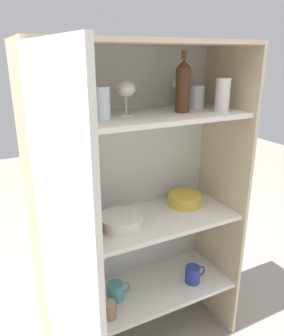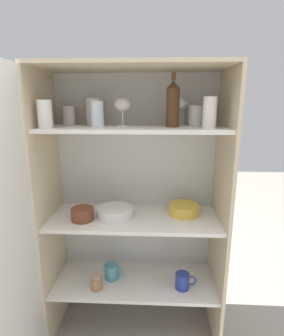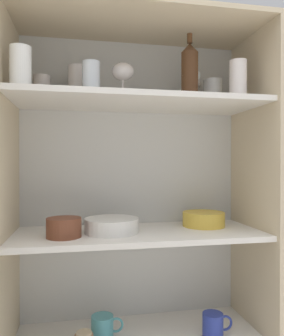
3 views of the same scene
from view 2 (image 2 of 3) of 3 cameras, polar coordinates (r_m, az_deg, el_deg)
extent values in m
cube|color=silver|center=(1.65, -1.21, -6.95)|extent=(0.96, 0.02, 1.50)
cube|color=#CCB793|center=(1.58, -19.28, -8.70)|extent=(0.02, 0.39, 1.50)
cube|color=#CCB793|center=(1.51, 16.68, -9.49)|extent=(0.02, 0.39, 1.50)
cube|color=#CCB793|center=(1.36, -1.96, 21.21)|extent=(0.96, 0.39, 0.02)
cube|color=silver|center=(1.70, -1.60, -23.32)|extent=(0.93, 0.36, 0.02)
cube|color=silver|center=(1.49, -1.70, -10.93)|extent=(0.93, 0.36, 0.02)
cube|color=silver|center=(1.36, -1.85, 8.60)|extent=(0.93, 0.36, 0.02)
cube|color=silver|center=(1.22, -26.52, -16.35)|extent=(0.06, 0.48, 1.50)
cylinder|color=silver|center=(1.29, 14.48, 11.59)|extent=(0.06, 0.06, 0.15)
cylinder|color=white|center=(1.36, -9.71, 11.51)|extent=(0.06, 0.06, 0.13)
cylinder|color=silver|center=(1.53, -15.61, 10.96)|extent=(0.07, 0.07, 0.10)
cylinder|color=silver|center=(1.49, -10.52, 12.00)|extent=(0.08, 0.08, 0.14)
cylinder|color=white|center=(1.42, 11.58, 11.10)|extent=(0.08, 0.08, 0.11)
cylinder|color=white|center=(1.33, -20.38, 10.93)|extent=(0.07, 0.07, 0.13)
cylinder|color=white|center=(1.41, 7.72, 9.22)|extent=(0.08, 0.08, 0.01)
cylinder|color=white|center=(1.41, 7.78, 11.00)|extent=(0.01, 0.01, 0.08)
ellipsoid|color=white|center=(1.41, 7.88, 13.90)|extent=(0.08, 0.08, 0.06)
cylinder|color=silver|center=(1.38, -4.23, 9.21)|extent=(0.06, 0.06, 0.01)
cylinder|color=silver|center=(1.38, -4.25, 10.80)|extent=(0.01, 0.01, 0.07)
ellipsoid|color=silver|center=(1.38, -4.31, 13.67)|extent=(0.08, 0.08, 0.07)
cylinder|color=silver|center=(1.49, 8.84, 9.42)|extent=(0.06, 0.06, 0.01)
cylinder|color=silver|center=(1.49, 8.90, 10.90)|extent=(0.01, 0.01, 0.07)
ellipsoid|color=silver|center=(1.48, 8.99, 13.27)|extent=(0.06, 0.06, 0.05)
cylinder|color=#4C2D19|center=(1.34, 6.69, 12.86)|extent=(0.07, 0.07, 0.19)
cone|color=#4C2D19|center=(1.34, 6.83, 17.63)|extent=(0.07, 0.07, 0.04)
cylinder|color=#4C2D19|center=(1.34, 6.88, 19.18)|extent=(0.02, 0.02, 0.04)
cylinder|color=silver|center=(1.49, -5.81, -10.36)|extent=(0.20, 0.20, 0.01)
cylinder|color=silver|center=(1.49, -5.81, -10.04)|extent=(0.20, 0.20, 0.01)
cylinder|color=silver|center=(1.48, -5.82, -9.72)|extent=(0.20, 0.20, 0.01)
cylinder|color=silver|center=(1.48, -5.83, -9.41)|extent=(0.20, 0.20, 0.01)
cylinder|color=silver|center=(1.48, -5.84, -9.08)|extent=(0.20, 0.20, 0.01)
cylinder|color=silver|center=(1.47, -5.85, -8.76)|extent=(0.20, 0.20, 0.01)
cylinder|color=gold|center=(1.53, 9.12, -8.84)|extent=(0.17, 0.17, 0.06)
torus|color=gold|center=(1.52, 9.15, -7.96)|extent=(0.17, 0.17, 0.01)
cylinder|color=brown|center=(1.47, -12.83, -9.74)|extent=(0.12, 0.12, 0.07)
torus|color=brown|center=(1.46, -12.90, -8.66)|extent=(0.12, 0.12, 0.01)
cylinder|color=teal|center=(1.69, -6.67, -21.47)|extent=(0.08, 0.08, 0.09)
torus|color=teal|center=(1.68, -4.81, -21.46)|extent=(0.06, 0.01, 0.06)
cylinder|color=#283893|center=(1.62, 8.74, -23.12)|extent=(0.08, 0.08, 0.09)
torus|color=#283893|center=(1.62, 10.62, -22.93)|extent=(0.06, 0.01, 0.06)
cylinder|color=#99704C|center=(1.62, -9.90, -23.44)|extent=(0.06, 0.06, 0.07)
cylinder|color=tan|center=(1.60, -9.96, -22.28)|extent=(0.05, 0.05, 0.01)
camera|label=1|loc=(0.75, -80.63, 12.19)|focal=35.00mm
camera|label=3|loc=(0.51, -55.39, -39.03)|focal=35.00mm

